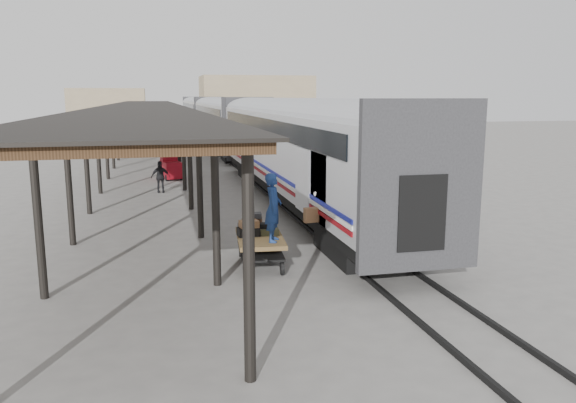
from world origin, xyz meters
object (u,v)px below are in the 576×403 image
(porter, at_px, (273,207))
(pedestrian, at_px, (161,177))
(luggage_tug, at_px, (171,168))
(baggage_cart, at_px, (260,243))

(porter, height_order, pedestrian, porter)
(porter, distance_m, pedestrian, 14.09)
(luggage_tug, height_order, pedestrian, pedestrian)
(luggage_tug, xyz_separation_m, pedestrian, (-0.63, -4.61, 0.16))
(pedestrian, bearing_deg, porter, 104.62)
(luggage_tug, relative_size, pedestrian, 1.09)
(luggage_tug, height_order, porter, porter)
(baggage_cart, xyz_separation_m, luggage_tug, (-1.92, 17.73, -0.02))
(baggage_cart, bearing_deg, porter, -63.63)
(baggage_cart, relative_size, porter, 1.35)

